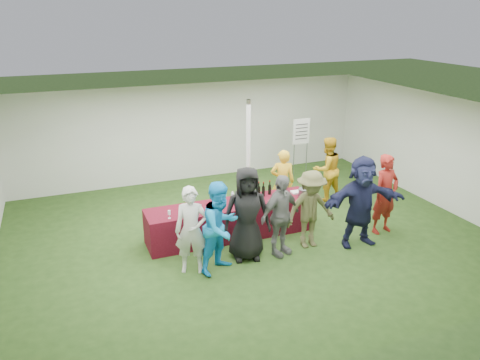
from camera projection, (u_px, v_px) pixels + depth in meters
name	position (u px, v px, depth m)	size (l,w,h in m)	color
ground	(248.00, 235.00, 10.08)	(60.00, 60.00, 0.00)	#284719
tent	(248.00, 158.00, 10.83)	(10.00, 10.00, 10.00)	white
serving_table	(231.00, 220.00, 9.94)	(3.60, 0.80, 0.75)	maroon
wine_bottles	(256.00, 192.00, 10.11)	(0.77, 0.15, 0.32)	black
wine_glasses	(194.00, 210.00, 9.23)	(1.09, 0.09, 0.16)	silver
water_bottle	(233.00, 197.00, 9.86)	(0.07, 0.07, 0.23)	silver
bar_towel	(297.00, 192.00, 10.39)	(0.25, 0.18, 0.03)	white
dump_bucket	(304.00, 193.00, 10.14)	(0.26, 0.26, 0.18)	slate
wine_list_sign	(301.00, 136.00, 12.80)	(0.50, 0.03, 1.80)	slate
staff_pourer	(282.00, 182.00, 10.97)	(0.57, 0.37, 1.56)	yellow
staff_back	(327.00, 169.00, 11.72)	(0.80, 0.62, 1.64)	gold
customer_0	(192.00, 230.00, 8.44)	(0.60, 0.40, 1.66)	silver
customer_1	(221.00, 227.00, 8.47)	(0.84, 0.66, 1.74)	#1390DC
customer_2	(247.00, 214.00, 8.88)	(0.91, 0.59, 1.86)	black
customer_3	(280.00, 216.00, 9.04)	(0.97, 0.40, 1.66)	slate
customer_4	(310.00, 209.00, 9.36)	(1.05, 0.61, 1.63)	brown
customer_5	(361.00, 202.00, 9.40)	(1.76, 0.56, 1.90)	#191C3B
customer_6	(385.00, 194.00, 9.97)	(0.64, 0.42, 1.75)	maroon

